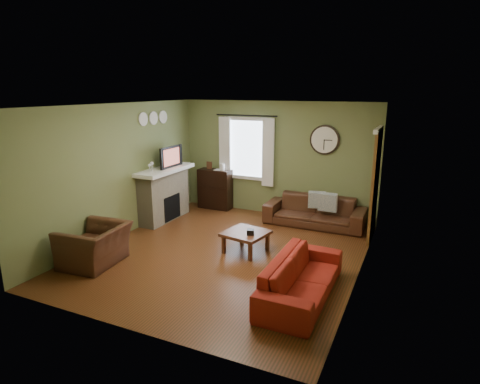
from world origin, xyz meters
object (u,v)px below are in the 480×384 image
at_px(sofa_red, 302,278).
at_px(coffee_table, 246,242).
at_px(sofa_brown, 315,211).
at_px(armchair, 95,245).
at_px(bookshelf, 215,189).

relative_size(sofa_red, coffee_table, 2.77).
height_order(sofa_brown, armchair, armchair).
distance_m(bookshelf, sofa_red, 4.59).
bearing_deg(sofa_red, armchair, 96.34).
height_order(sofa_red, coffee_table, sofa_red).
height_order(bookshelf, armchair, bookshelf).
xyz_separation_m(bookshelf, armchair, (-0.30, -3.72, -0.15)).
distance_m(sofa_red, armchair, 3.46).
bearing_deg(armchair, sofa_red, 90.24).
distance_m(armchair, coffee_table, 2.58).
relative_size(armchair, coffee_table, 1.44).
bearing_deg(coffee_table, sofa_brown, 68.93).
height_order(armchair, coffee_table, armchair).
distance_m(sofa_brown, coffee_table, 2.10).
xyz_separation_m(bookshelf, sofa_brown, (2.54, -0.24, -0.17)).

